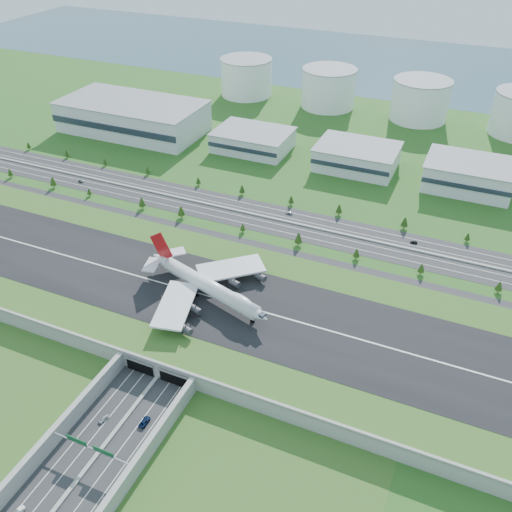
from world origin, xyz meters
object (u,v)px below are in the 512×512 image
at_px(car_7, 289,213).
at_px(car_1, 18,512).
at_px(boeing_747, 207,285).
at_px(car_5, 414,242).
at_px(car_2, 144,422).
at_px(car_4, 81,181).
at_px(car_0, 103,419).
at_px(fuel_tank_a, 246,77).

bearing_deg(car_7, car_1, -1.71).
relative_size(boeing_747, car_1, 15.23).
relative_size(boeing_747, car_5, 18.83).
bearing_deg(car_1, car_5, 75.86).
bearing_deg(car_5, car_2, -39.63).
bearing_deg(car_1, boeing_747, 94.33).
height_order(car_2, car_4, car_2).
bearing_deg(car_0, car_2, 32.06).
bearing_deg(car_1, car_2, 77.72).
xyz_separation_m(car_0, car_7, (10.59, 183.87, -0.08)).
bearing_deg(boeing_747, car_0, -77.49).
xyz_separation_m(car_0, car_2, (15.97, 5.47, 0.05)).
bearing_deg(car_0, car_7, 99.84).
relative_size(car_0, car_1, 0.91).
relative_size(car_1, car_7, 1.03).
height_order(fuel_tank_a, car_5, fuel_tank_a).
height_order(fuel_tank_a, car_1, fuel_tank_a).
relative_size(boeing_747, car_4, 18.13).
distance_m(boeing_747, car_2, 75.11).
distance_m(fuel_tank_a, car_5, 291.56).
xyz_separation_m(car_0, car_5, (91.74, 181.10, -0.11)).
xyz_separation_m(boeing_747, car_0, (-6.34, -78.64, -14.04)).
xyz_separation_m(car_4, car_7, (153.46, 18.02, -0.01)).
bearing_deg(boeing_747, fuel_tank_a, 128.08).
xyz_separation_m(boeing_747, car_2, (9.63, -73.17, -14.00)).
xyz_separation_m(fuel_tank_a, car_2, (128.37, -383.13, -16.54)).
height_order(car_4, car_5, car_4).
bearing_deg(car_2, car_4, -46.02).
distance_m(car_1, car_2, 53.01).
relative_size(fuel_tank_a, car_4, 11.70).
height_order(car_1, car_5, car_1).
distance_m(car_2, car_4, 225.72).
bearing_deg(car_2, boeing_747, -83.25).
bearing_deg(car_2, fuel_tank_a, -72.22).
height_order(boeing_747, car_2, boeing_747).
bearing_deg(car_5, boeing_747, -56.10).
relative_size(car_0, car_2, 0.77).
height_order(boeing_747, car_1, boeing_747).
bearing_deg(car_5, car_4, -102.57).
height_order(car_1, car_2, car_2).
xyz_separation_m(boeing_747, car_5, (85.40, 102.46, -14.16)).
relative_size(car_4, car_7, 0.87).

